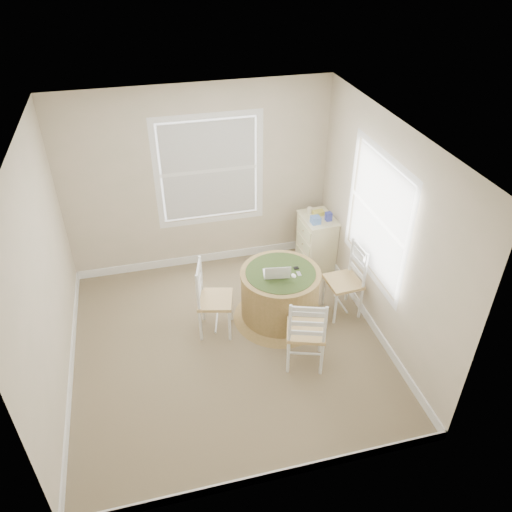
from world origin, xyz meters
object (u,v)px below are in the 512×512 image
object	(u,v)px
chair_left	(215,299)
laptop	(277,274)
round_table	(280,293)
chair_near	(306,331)
chair_right	(343,281)
corner_chest	(316,241)

from	to	relation	value
chair_left	laptop	bearing A→B (deg)	-76.52
chair_left	laptop	distance (m)	0.79
round_table	laptop	world-z (taller)	laptop
round_table	chair_left	distance (m)	0.82
chair_near	chair_right	size ratio (longest dim) A/B	1.00
round_table	chair_right	xyz separation A→B (m)	(0.80, -0.08, 0.09)
chair_near	chair_right	bearing A→B (deg)	-116.97
round_table	chair_left	xyz separation A→B (m)	(-0.82, -0.04, 0.09)
chair_near	laptop	bearing A→B (deg)	-62.21
chair_left	chair_right	distance (m)	1.61
corner_chest	chair_left	bearing A→B (deg)	-151.04
round_table	chair_left	size ratio (longest dim) A/B	1.22
chair_right	laptop	world-z (taller)	chair_right
corner_chest	chair_near	bearing A→B (deg)	-116.63
chair_near	laptop	world-z (taller)	chair_near
round_table	chair_left	bearing A→B (deg)	-175.54
chair_left	laptop	xyz separation A→B (m)	(0.75, -0.01, 0.25)
round_table	laptop	size ratio (longest dim) A/B	3.39
round_table	laptop	bearing A→B (deg)	-142.16
chair_right	laptop	distance (m)	0.90
chair_left	chair_right	world-z (taller)	same
laptop	corner_chest	distance (m)	1.43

